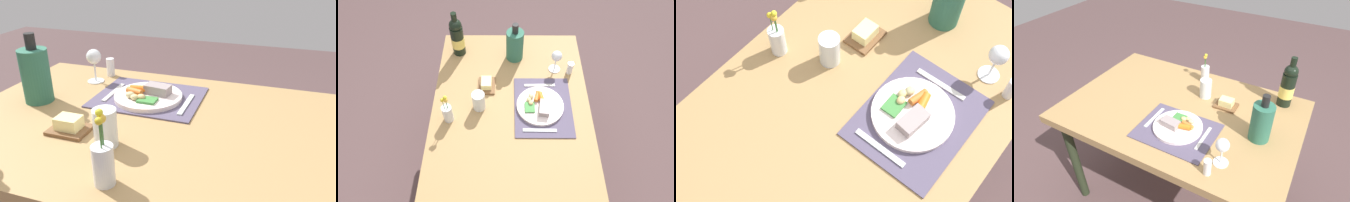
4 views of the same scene
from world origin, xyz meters
TOP-DOWN VIEW (x-y plane):
  - ground_plane at (0.00, 0.00)m, footprint 8.00×8.00m
  - dining_table at (0.00, 0.00)m, footprint 1.36×0.91m
  - placemat at (0.07, -0.18)m, footprint 0.42×0.33m
  - dinner_plate at (0.07, -0.16)m, footprint 0.27×0.27m
  - fork at (-0.09, -0.15)m, footprint 0.02×0.18m
  - knife at (0.23, -0.17)m, footprint 0.02×0.18m
  - butter_dish at (0.22, 0.15)m, footprint 0.13×0.10m
  - cooler_bottle at (0.47, -0.02)m, footprint 0.11×0.11m
  - wine_bottle at (0.52, 0.34)m, footprint 0.08×0.08m
  - flower_vase at (-0.01, 0.35)m, footprint 0.06×0.06m
  - wine_glass at (0.37, -0.28)m, footprint 0.07×0.07m
  - salt_shaker at (0.34, -0.37)m, footprint 0.04×0.04m
  - water_tumbler at (0.07, 0.18)m, footprint 0.07×0.07m

SIDE VIEW (x-z plane):
  - ground_plane at x=0.00m, z-range 0.00..0.00m
  - dining_table at x=0.00m, z-range 0.31..1.07m
  - placemat at x=0.07m, z-range 0.76..0.77m
  - fork at x=-0.09m, z-range 0.77..0.77m
  - knife at x=0.23m, z-range 0.77..0.77m
  - dinner_plate at x=0.07m, z-range 0.75..0.81m
  - butter_dish at x=0.22m, z-range 0.75..0.81m
  - salt_shaker at x=0.34m, z-range 0.76..0.84m
  - water_tumbler at x=0.07m, z-range 0.75..0.87m
  - flower_vase at x=-0.01m, z-range 0.72..0.93m
  - wine_glass at x=0.37m, z-range 0.79..0.94m
  - cooler_bottle at x=0.47m, z-range 0.73..1.00m
  - wine_bottle at x=0.52m, z-range 0.73..1.05m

